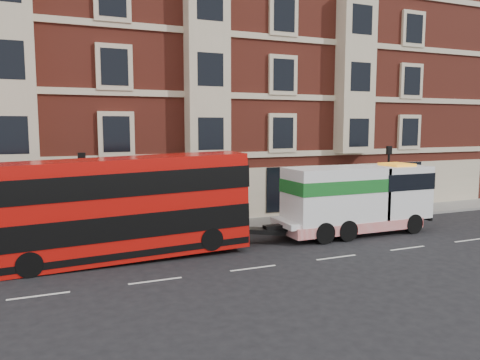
{
  "coord_description": "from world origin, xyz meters",
  "views": [
    {
      "loc": [
        -7.64,
        -16.75,
        5.75
      ],
      "look_at": [
        1.11,
        4.0,
        3.13
      ],
      "focal_mm": 35.0,
      "sensor_mm": 36.0,
      "label": 1
    }
  ],
  "objects": [
    {
      "name": "ground",
      "position": [
        0.0,
        0.0,
        0.0
      ],
      "size": [
        120.0,
        120.0,
        0.0
      ],
      "primitive_type": "plane",
      "color": "black",
      "rests_on": "ground"
    },
    {
      "name": "sidewalk",
      "position": [
        0.0,
        7.5,
        0.07
      ],
      "size": [
        90.0,
        3.0,
        0.15
      ],
      "primitive_type": "cube",
      "color": "slate",
      "rests_on": "ground"
    },
    {
      "name": "victorian_terrace",
      "position": [
        0.5,
        15.0,
        10.07
      ],
      "size": [
        45.0,
        12.0,
        20.4
      ],
      "color": "maroon",
      "rests_on": "ground"
    },
    {
      "name": "lamp_post_west",
      "position": [
        -6.0,
        6.2,
        2.68
      ],
      "size": [
        0.35,
        0.15,
        4.35
      ],
      "color": "black",
      "rests_on": "sidewalk"
    },
    {
      "name": "lamp_post_east",
      "position": [
        12.0,
        6.2,
        2.68
      ],
      "size": [
        0.35,
        0.15,
        4.35
      ],
      "color": "black",
      "rests_on": "sidewalk"
    },
    {
      "name": "double_decker_bus",
      "position": [
        -4.65,
        3.38,
        2.33
      ],
      "size": [
        10.84,
        2.49,
        4.39
      ],
      "color": "#BB0F0A",
      "rests_on": "ground"
    },
    {
      "name": "tow_truck",
      "position": [
        7.41,
        3.38,
        1.92
      ],
      "size": [
        8.68,
        2.57,
        3.62
      ],
      "color": "white",
      "rests_on": "ground"
    }
  ]
}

